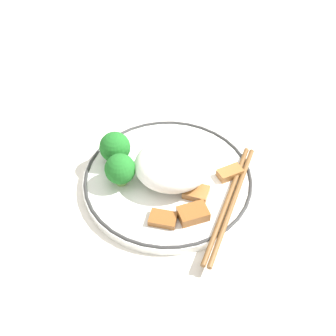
{
  "coord_description": "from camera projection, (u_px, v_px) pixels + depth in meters",
  "views": [
    {
      "loc": [
        0.05,
        0.43,
        0.5
      ],
      "look_at": [
        0.0,
        0.0,
        0.03
      ],
      "focal_mm": 50.0,
      "sensor_mm": 36.0,
      "label": 1
    }
  ],
  "objects": [
    {
      "name": "meat_near_left",
      "position": [
        230.0,
        173.0,
        0.65
      ],
      "size": [
        0.04,
        0.03,
        0.01
      ],
      "color": "#9E6633",
      "rests_on": "plate"
    },
    {
      "name": "broccoli_back_center",
      "position": [
        120.0,
        169.0,
        0.62
      ],
      "size": [
        0.04,
        0.04,
        0.05
      ],
      "color": "#7FB756",
      "rests_on": "plate"
    },
    {
      "name": "chopsticks",
      "position": [
        230.0,
        202.0,
        0.61
      ],
      "size": [
        0.11,
        0.19,
        0.01
      ],
      "color": "brown",
      "rests_on": "plate"
    },
    {
      "name": "ground_plane",
      "position": [
        168.0,
        184.0,
        0.66
      ],
      "size": [
        3.0,
        3.0,
        0.0
      ],
      "primitive_type": "plane",
      "color": "silver"
    },
    {
      "name": "broccoli_back_left",
      "position": [
        115.0,
        147.0,
        0.65
      ],
      "size": [
        0.04,
        0.04,
        0.05
      ],
      "color": "#7FB756",
      "rests_on": "plate"
    },
    {
      "name": "meat_near_front",
      "position": [
        163.0,
        219.0,
        0.59
      ],
      "size": [
        0.04,
        0.03,
        0.01
      ],
      "color": "brown",
      "rests_on": "plate"
    },
    {
      "name": "meat_near_right",
      "position": [
        196.0,
        192.0,
        0.62
      ],
      "size": [
        0.04,
        0.04,
        0.01
      ],
      "color": "#9E6633",
      "rests_on": "plate"
    },
    {
      "name": "meat_near_back",
      "position": [
        193.0,
        214.0,
        0.6
      ],
      "size": [
        0.04,
        0.03,
        0.01
      ],
      "color": "brown",
      "rests_on": "plate"
    },
    {
      "name": "plate",
      "position": [
        168.0,
        180.0,
        0.65
      ],
      "size": [
        0.24,
        0.24,
        0.02
      ],
      "color": "white",
      "rests_on": "ground_plane"
    },
    {
      "name": "rice_mound",
      "position": [
        173.0,
        166.0,
        0.63
      ],
      "size": [
        0.1,
        0.09,
        0.05
      ],
      "color": "white",
      "rests_on": "plate"
    }
  ]
}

